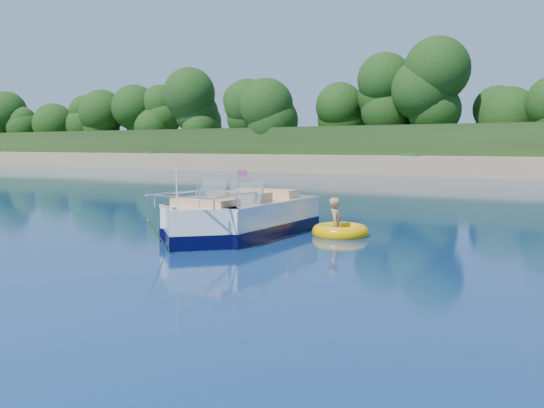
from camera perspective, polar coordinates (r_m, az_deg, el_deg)
name	(u,v)px	position (r m, az deg, el deg)	size (l,w,h in m)	color
ground	(155,248)	(13.98, -10.94, -4.04)	(160.00, 160.00, 0.00)	#091943
treeline	(530,104)	(51.83, 23.10, 8.67)	(150.00, 7.12, 8.19)	black
motorboat	(237,221)	(15.31, -3.34, -1.60)	(2.50, 6.24, 2.08)	white
tow_tube	(340,232)	(15.63, 6.44, -2.60)	(1.50, 1.50, 0.38)	#FFB800
boy	(336,235)	(15.71, 6.05, -2.92)	(0.53, 0.35, 1.46)	tan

